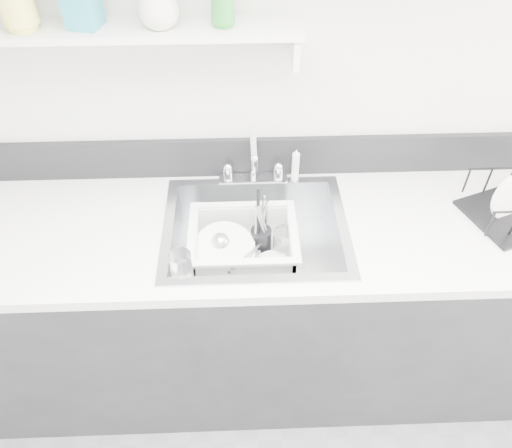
{
  "coord_description": "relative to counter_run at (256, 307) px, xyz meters",
  "views": [
    {
      "loc": [
        -0.04,
        -0.05,
        2.13
      ],
      "look_at": [
        0.0,
        1.14,
        0.98
      ],
      "focal_mm": 35.0,
      "sensor_mm": 36.0,
      "label": 1
    }
  ],
  "objects": [
    {
      "name": "room_shell",
      "position": [
        0.0,
        -0.8,
        1.22
      ],
      "size": [
        3.5,
        3.0,
        2.6
      ],
      "color": "silver",
      "rests_on": "ground"
    },
    {
      "name": "counter_run",
      "position": [
        0.0,
        0.0,
        0.0
      ],
      "size": [
        3.2,
        0.62,
        0.92
      ],
      "color": "black",
      "rests_on": "ground"
    },
    {
      "name": "backsplash",
      "position": [
        0.0,
        0.3,
        0.54
      ],
      "size": [
        3.2,
        0.02,
        0.16
      ],
      "primitive_type": "cube",
      "color": "black",
      "rests_on": "counter_run"
    },
    {
      "name": "sink",
      "position": [
        0.0,
        0.0,
        0.37
      ],
      "size": [
        0.64,
        0.52,
        0.2
      ],
      "primitive_type": null,
      "color": "silver",
      "rests_on": "counter_run"
    },
    {
      "name": "faucet",
      "position": [
        0.0,
        0.25,
        0.52
      ],
      "size": [
        0.26,
        0.18,
        0.23
      ],
      "color": "silver",
      "rests_on": "counter_run"
    },
    {
      "name": "side_sprayer",
      "position": [
        0.16,
        0.25,
        0.53
      ],
      "size": [
        0.03,
        0.03,
        0.14
      ],
      "primitive_type": "cylinder",
      "color": "silver",
      "rests_on": "counter_run"
    },
    {
      "name": "wall_shelf",
      "position": [
        -0.35,
        0.23,
        1.05
      ],
      "size": [
        1.0,
        0.16,
        0.12
      ],
      "color": "silver",
      "rests_on": "room_shell"
    },
    {
      "name": "wash_tub",
      "position": [
        -0.04,
        -0.0,
        0.37
      ],
      "size": [
        0.43,
        0.38,
        0.15
      ],
      "primitive_type": null,
      "rotation": [
        0.0,
        0.0,
        0.2
      ],
      "color": "silver",
      "rests_on": "sink"
    },
    {
      "name": "plate_stack",
      "position": [
        -0.1,
        -0.02,
        0.34
      ],
      "size": [
        0.27,
        0.27,
        0.11
      ],
      "rotation": [
        0.0,
        0.0,
        -0.22
      ],
      "color": "white",
      "rests_on": "wash_tub"
    },
    {
      "name": "utensil_cup",
      "position": [
        0.02,
        0.04,
        0.36
      ],
      "size": [
        0.08,
        0.08,
        0.26
      ],
      "rotation": [
        0.0,
        0.0,
        0.01
      ],
      "color": "black",
      "rests_on": "wash_tub"
    },
    {
      "name": "ladle",
      "position": [
        -0.06,
        -0.03,
        0.35
      ],
      "size": [
        0.31,
        0.25,
        0.08
      ],
      "primitive_type": null,
      "rotation": [
        0.0,
        0.0,
        -0.58
      ],
      "color": "silver",
      "rests_on": "wash_tub"
    },
    {
      "name": "tumbler_in_tub",
      "position": [
        0.1,
        0.02,
        0.36
      ],
      "size": [
        0.09,
        0.09,
        0.11
      ],
      "primitive_type": "cylinder",
      "rotation": [
        0.0,
        0.0,
        -0.13
      ],
      "color": "white",
      "rests_on": "wash_tub"
    },
    {
      "name": "tumbler_counter",
      "position": [
        -0.24,
        -0.21,
        0.51
      ],
      "size": [
        0.09,
        0.09,
        0.1
      ],
      "primitive_type": "cylinder",
      "rotation": [
        0.0,
        0.0,
        -0.32
      ],
      "color": "white",
      "rests_on": "counter_run"
    },
    {
      "name": "bowl_small",
      "position": [
        0.06,
        -0.07,
        0.33
      ],
      "size": [
        0.15,
        0.15,
        0.04
      ],
      "primitive_type": "imported",
      "rotation": [
        0.0,
        0.0,
        0.35
      ],
      "color": "white",
      "rests_on": "wash_tub"
    },
    {
      "name": "soap_bottle_c",
      "position": [
        -0.27,
        0.22,
        1.15
      ],
      "size": [
        0.14,
        0.14,
        0.15
      ],
      "primitive_type": "imported",
      "rotation": [
        0.0,
        0.0,
        -0.26
      ],
      "color": "beige",
      "rests_on": "wall_shelf"
    }
  ]
}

